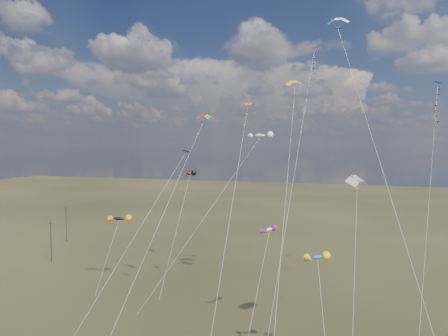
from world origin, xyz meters
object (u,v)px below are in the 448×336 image
(diamond_black_high, at_px, (436,113))
(novelty_black_orange, at_px, (119,219))
(utility_pole_near, at_px, (51,240))
(utility_pole_far, at_px, (66,224))
(parafoil_yellow, at_px, (295,83))

(diamond_black_high, height_order, novelty_black_orange, diamond_black_high)
(utility_pole_near, xyz_separation_m, utility_pole_far, (-8.00, 14.00, 0.00))
(diamond_black_high, height_order, parafoil_yellow, parafoil_yellow)
(utility_pole_far, bearing_deg, parafoil_yellow, -20.93)
(utility_pole_far, distance_m, diamond_black_high, 77.07)
(parafoil_yellow, relative_size, novelty_black_orange, 2.80)
(utility_pole_far, xyz_separation_m, novelty_black_orange, (26.99, -20.71, 6.33))
(parafoil_yellow, height_order, novelty_black_orange, parafoil_yellow)
(diamond_black_high, bearing_deg, parafoil_yellow, -157.08)
(utility_pole_near, relative_size, utility_pole_far, 1.00)
(utility_pole_far, bearing_deg, novelty_black_orange, -37.50)
(novelty_black_orange, bearing_deg, utility_pole_near, 160.54)
(diamond_black_high, relative_size, parafoil_yellow, 1.00)
(parafoil_yellow, distance_m, novelty_black_orange, 33.67)
(utility_pole_near, relative_size, novelty_black_orange, 0.72)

